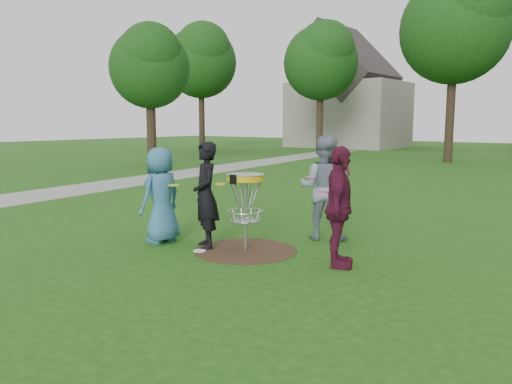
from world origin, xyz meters
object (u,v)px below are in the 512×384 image
Objects in this scene: player_blue at (161,195)px; player_black at (206,195)px; player_maroon at (339,207)px; player_grey at (323,188)px; disc_golf_basket at (245,193)px.

player_black reaches higher than player_blue.
player_blue is 0.94× the size of player_black.
player_maroon is (3.37, 0.58, 0.05)m from player_blue.
player_black is 2.47m from player_maroon.
player_grey is 1.87m from player_maroon.
player_black is 0.75m from disc_golf_basket.
player_black is 0.95× the size of player_grey.
player_blue is 1.70m from disc_golf_basket.
player_blue reaches higher than disc_golf_basket.
player_blue is 3.05m from player_grey.
disc_golf_basket is at bearing 69.58° from player_maroon.
player_maroon is at bearing 4.05° from disc_golf_basket.
player_maroon is 1.74m from disc_golf_basket.
player_black reaches higher than player_maroon.
disc_golf_basket is (1.63, 0.45, 0.13)m from player_blue.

